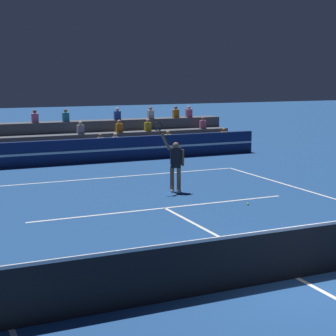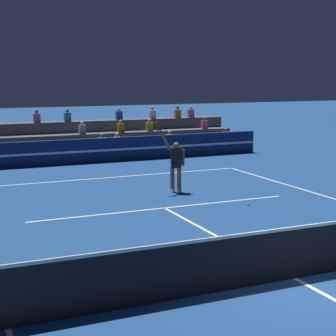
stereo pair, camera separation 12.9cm
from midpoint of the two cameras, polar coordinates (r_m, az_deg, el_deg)
ground_plane at (r=11.54m, az=12.63°, el=-10.85°), size 120.00×120.00×0.00m
court_lines at (r=11.54m, az=12.63°, el=-10.83°), size 11.10×23.90×0.01m
tennis_net at (r=11.37m, az=12.73°, el=-8.27°), size 12.00×0.10×1.10m
sponsor_banner_wall at (r=25.53m, az=-9.09°, el=1.69°), size 18.00×0.26×1.10m
bleacher_stand at (r=27.96m, az=-10.44°, el=2.54°), size 17.37×2.85×2.28m
tennis_player at (r=18.99m, az=0.53°, el=0.47°), size 1.06×0.48×2.46m
tennis_ball at (r=17.41m, az=7.91°, el=-3.65°), size 0.07×0.07×0.07m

